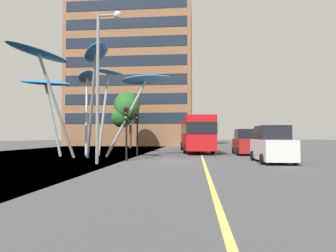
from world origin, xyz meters
TOP-DOWN VIEW (x-y plane):
  - ground at (-0.70, 0.00)m, footprint 120.00×240.00m
  - red_bus at (1.31, 11.40)m, footprint 3.47×11.67m
  - leaf_sculpture at (-7.16, 3.91)m, footprint 12.17×11.02m
  - traffic_light_kerb_near at (-3.07, 0.17)m, footprint 0.28×0.42m
  - traffic_light_kerb_far at (-3.18, 4.15)m, footprint 0.28×0.42m
  - car_parked_near at (5.81, 0.09)m, footprint 1.95×4.39m
  - car_parked_mid at (5.57, 7.59)m, footprint 1.98×4.37m
  - street_lamp at (-3.97, -1.80)m, footprint 1.45×0.44m
  - tree_pavement_near at (-8.13, 21.02)m, footprint 3.80×4.60m
  - backdrop_building at (-9.75, 32.40)m, footprint 20.82×10.84m

SIDE VIEW (x-z plane):
  - ground at x=-0.70m, z-range -0.10..0.00m
  - car_parked_mid at x=5.57m, z-range -0.07..2.08m
  - car_parked_near at x=5.81m, z-range -0.08..2.10m
  - red_bus at x=1.31m, z-range 0.17..3.72m
  - traffic_light_kerb_near at x=-3.07m, z-range 0.76..4.13m
  - traffic_light_kerb_far at x=-3.18m, z-range 0.77..4.14m
  - tree_pavement_near at x=-8.13m, z-range 1.44..9.13m
  - street_lamp at x=-3.97m, z-range 1.07..9.75m
  - leaf_sculpture at x=-7.16m, z-range 2.23..9.97m
  - backdrop_building at x=-9.75m, z-range 0.00..24.25m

